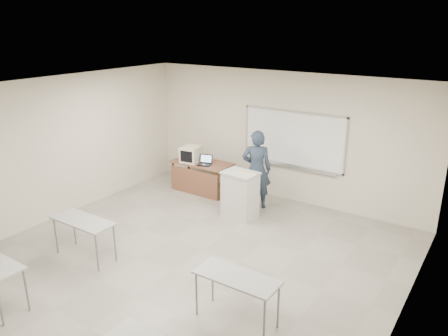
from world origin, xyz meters
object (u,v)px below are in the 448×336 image
Objects in this scene: crt_monitor at (191,154)px; keyboard at (248,172)px; whiteboard at (293,140)px; instructor_desk at (200,171)px; presenter at (256,169)px; laptop at (206,162)px; podium at (240,195)px; mouse at (204,165)px.

crt_monitor is 2.09m from keyboard.
whiteboard is 2.42m from instructor_desk.
presenter reaches higher than instructor_desk.
laptop is (0.20, -0.01, 0.25)m from instructor_desk.
podium is 2.02m from crt_monitor.
whiteboard is at bearing 72.25° from keyboard.
mouse is at bearing -23.39° from instructor_desk.
crt_monitor is 1.17× the size of keyboard.
laptop is 1.42m from presenter.
presenter reaches higher than podium.
presenter reaches higher than crt_monitor.
podium is 1.54m from mouse.
whiteboard is 2.43× the size of podium.
whiteboard is 6.15× the size of keyboard.
instructor_desk is 15.34× the size of mouse.
keyboard reaches higher than podium.
instructor_desk is at bearing 159.02° from laptop.
keyboard reaches higher than mouse.
whiteboard is at bearing 5.71° from laptop.
laptop is at bearing -27.78° from presenter.
whiteboard is at bearing 17.33° from mouse.
presenter is (1.42, -0.01, 0.09)m from laptop.
mouse is 0.24× the size of keyboard.
instructor_desk is 1.74m from podium.
presenter is (0.02, 0.66, 0.39)m from podium.
podium is at bearing -28.73° from crt_monitor.
podium reaches higher than instructor_desk.
laptop is 0.17× the size of presenter.
whiteboard reaches higher than crt_monitor.
whiteboard is 1.83m from podium.
instructor_desk is at bearing 157.24° from keyboard.
crt_monitor is 0.47m from laptop.
crt_monitor is 1.52× the size of laptop.
podium is 10.53× the size of mouse.
podium is 0.76m from presenter.
instructor_desk is at bearing 149.03° from mouse.
keyboard reaches higher than instructor_desk.
podium reaches higher than laptop.
crt_monitor is 0.26× the size of presenter.
podium is at bearing -30.42° from mouse.
whiteboard is 2.54m from crt_monitor.
podium is 0.57× the size of presenter.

